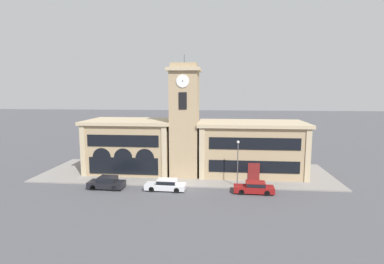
% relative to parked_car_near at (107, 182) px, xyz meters
% --- Properties ---
extents(ground_plane, '(300.00, 300.00, 0.00)m').
position_rel_parked_car_near_xyz_m(ground_plane, '(8.80, 1.33, -0.78)').
color(ground_plane, '#4C4C51').
extents(sidewalk_kerb, '(40.90, 12.94, 0.15)m').
position_rel_parked_car_near_xyz_m(sidewalk_kerb, '(8.80, 7.80, -0.71)').
color(sidewalk_kerb, gray).
rests_on(sidewalk_kerb, ground_plane).
extents(clock_tower, '(4.45, 4.45, 16.67)m').
position_rel_parked_car_near_xyz_m(clock_tower, '(8.80, 6.35, 7.01)').
color(clock_tower, tan).
rests_on(clock_tower, ground_plane).
extents(town_hall_left_wing, '(12.69, 8.49, 7.65)m').
position_rel_parked_car_near_xyz_m(town_hall_left_wing, '(0.63, 8.34, 3.07)').
color(town_hall_left_wing, tan).
rests_on(town_hall_left_wing, ground_plane).
extents(town_hall_right_wing, '(14.98, 8.49, 7.51)m').
position_rel_parked_car_near_xyz_m(town_hall_right_wing, '(18.11, 8.35, 3.00)').
color(town_hall_right_wing, tan).
rests_on(town_hall_right_wing, ground_plane).
extents(parked_car_near, '(4.39, 2.02, 1.51)m').
position_rel_parked_car_near_xyz_m(parked_car_near, '(0.00, 0.00, 0.00)').
color(parked_car_near, black).
rests_on(parked_car_near, ground_plane).
extents(parked_car_mid, '(4.88, 1.86, 1.36)m').
position_rel_parked_car_near_xyz_m(parked_car_mid, '(7.29, -0.00, -0.07)').
color(parked_car_mid, silver).
rests_on(parked_car_mid, ground_plane).
extents(parked_car_far, '(4.67, 1.88, 1.35)m').
position_rel_parked_car_near_xyz_m(parked_car_far, '(17.72, -0.00, -0.07)').
color(parked_car_far, maroon).
rests_on(parked_car_far, ground_plane).
extents(street_lamp, '(0.36, 0.36, 5.70)m').
position_rel_parked_car_near_xyz_m(street_lamp, '(15.86, 2.02, 3.11)').
color(street_lamp, '#4C4C51').
rests_on(street_lamp, sidewalk_kerb).
extents(bollard, '(0.18, 0.18, 1.06)m').
position_rel_parked_car_near_xyz_m(bollard, '(17.04, 1.60, -0.11)').
color(bollard, black).
rests_on(bollard, sidewalk_kerb).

